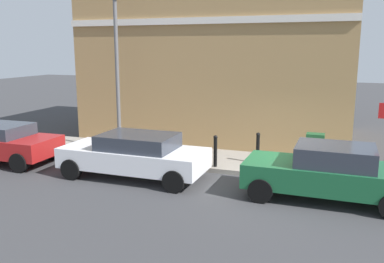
# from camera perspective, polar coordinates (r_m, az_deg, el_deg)

# --- Properties ---
(ground) EXTENTS (80.00, 80.00, 0.00)m
(ground) POSITION_cam_1_polar(r_m,az_deg,el_deg) (12.15, 11.86, -7.56)
(ground) COLOR #38383A
(sidewalk) EXTENTS (2.54, 30.00, 0.15)m
(sidewalk) POSITION_cam_1_polar(r_m,az_deg,el_deg) (15.76, -9.23, -2.76)
(sidewalk) COLOR gray
(sidewalk) RESTS_ON ground
(corner_building) EXTENTS (7.05, 10.94, 7.40)m
(corner_building) POSITION_cam_1_polar(r_m,az_deg,el_deg) (18.74, 4.54, 10.80)
(corner_building) COLOR #9E7A4C
(corner_building) RESTS_ON ground
(car_green) EXTENTS (1.88, 4.22, 1.47)m
(car_green) POSITION_cam_1_polar(r_m,az_deg,el_deg) (11.29, 18.35, -5.35)
(car_green) COLOR #195933
(car_green) RESTS_ON ground
(car_white) EXTENTS (1.92, 4.47, 1.37)m
(car_white) POSITION_cam_1_polar(r_m,az_deg,el_deg) (12.67, -7.95, -3.17)
(car_white) COLOR silver
(car_white) RESTS_ON ground
(utility_cabinet) EXTENTS (0.46, 0.61, 1.15)m
(utility_cabinet) POSITION_cam_1_polar(r_m,az_deg,el_deg) (13.50, 16.63, -2.85)
(utility_cabinet) COLOR #1E4C28
(utility_cabinet) RESTS_ON sidewalk
(bollard_near_cabinet) EXTENTS (0.14, 0.14, 1.04)m
(bollard_near_cabinet) POSITION_cam_1_polar(r_m,az_deg,el_deg) (13.79, 9.12, -2.11)
(bollard_near_cabinet) COLOR black
(bollard_near_cabinet) RESTS_ON sidewalk
(bollard_far_kerb) EXTENTS (0.14, 0.14, 1.04)m
(bollard_far_kerb) POSITION_cam_1_polar(r_m,az_deg,el_deg) (13.23, 3.26, -2.56)
(bollard_far_kerb) COLOR black
(bollard_far_kerb) RESTS_ON sidewalk
(lamppost) EXTENTS (0.20, 0.44, 5.72)m
(lamppost) POSITION_cam_1_polar(r_m,az_deg,el_deg) (15.35, -10.37, 9.03)
(lamppost) COLOR #59595B
(lamppost) RESTS_ON sidewalk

